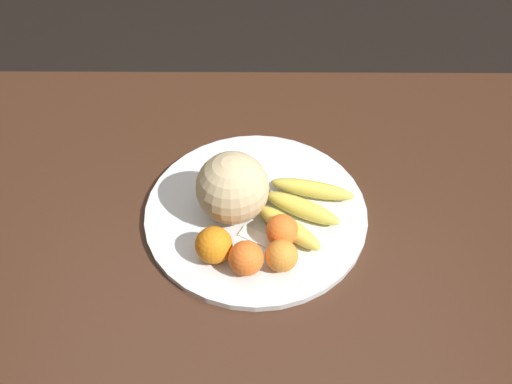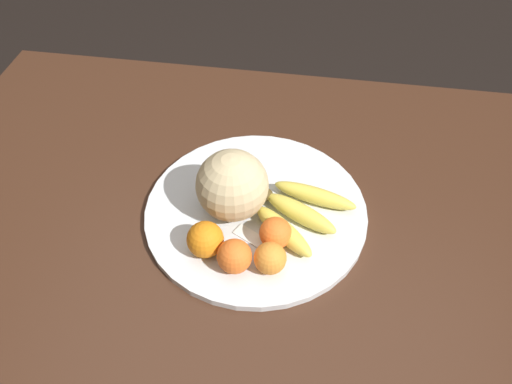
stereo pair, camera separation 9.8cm
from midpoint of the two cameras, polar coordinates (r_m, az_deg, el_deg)
name	(u,v)px [view 1 (the left image)]	position (r m, az deg, el deg)	size (l,w,h in m)	color
ground_plane	(254,354)	(1.70, -1.91, -18.13)	(12.00, 12.00, 0.00)	black
kitchen_table	(254,226)	(1.13, -2.74, -4.01)	(1.52, 0.92, 0.76)	#3D2316
fruit_bowl	(256,211)	(1.02, -2.74, -2.31)	(0.45, 0.45, 0.02)	silver
melon	(232,188)	(0.96, -5.62, 0.31)	(0.14, 0.14, 0.14)	#C6B284
banana_bunch	(300,208)	(0.99, 2.24, -1.96)	(0.21, 0.20, 0.04)	#473819
orange_front_left	(282,256)	(0.91, -0.16, -7.48)	(0.06, 0.06, 0.06)	orange
orange_front_right	(246,258)	(0.90, -4.27, -7.74)	(0.06, 0.06, 0.06)	orange
orange_mid_center	(214,245)	(0.92, -7.90, -6.19)	(0.07, 0.07, 0.07)	orange
orange_back_left	(282,230)	(0.94, 0.02, -4.57)	(0.06, 0.06, 0.06)	orange
produce_tag	(260,239)	(0.96, -2.47, -5.50)	(0.09, 0.06, 0.00)	white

